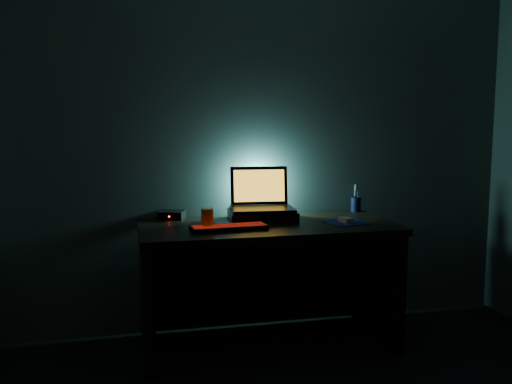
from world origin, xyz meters
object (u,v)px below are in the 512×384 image
at_px(juice_glass, 207,219).
at_px(router, 172,215).
at_px(laptop, 261,200).
at_px(keyboard, 229,227).
at_px(pen_cup, 356,204).
at_px(mouse, 346,220).

xyz_separation_m(juice_glass, router, (-0.16, 0.39, -0.03)).
bearing_deg(laptop, keyboard, -125.73).
xyz_separation_m(laptop, juice_glass, (-0.37, -0.27, -0.06)).
relative_size(juice_glass, router, 0.65).
distance_m(laptop, pen_cup, 0.69).
bearing_deg(laptop, pen_cup, 14.81).
height_order(pen_cup, juice_glass, juice_glass).
bearing_deg(mouse, keyboard, 171.02).
bearing_deg(mouse, laptop, 138.42).
bearing_deg(mouse, juice_glass, 168.71).
bearing_deg(keyboard, laptop, 45.31).
bearing_deg(pen_cup, juice_glass, -159.59).
relative_size(keyboard, mouse, 4.72).
xyz_separation_m(mouse, pen_cup, (0.22, 0.37, 0.03)).
bearing_deg(laptop, mouse, -24.24).
distance_m(laptop, juice_glass, 0.47).
height_order(laptop, pen_cup, laptop).
height_order(laptop, router, laptop).
bearing_deg(keyboard, router, 119.98).
bearing_deg(router, mouse, -0.80).
bearing_deg(pen_cup, keyboard, -155.90).
distance_m(laptop, mouse, 0.54).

